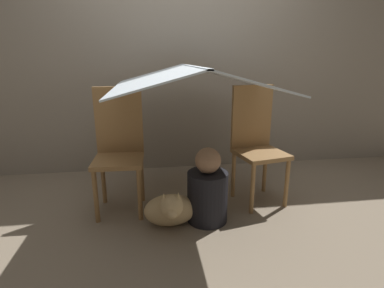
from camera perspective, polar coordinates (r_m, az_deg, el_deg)
name	(u,v)px	position (r m, az deg, el deg)	size (l,w,h in m)	color
ground_plane	(197,220)	(2.41, 0.87, -14.35)	(8.80, 8.80, 0.00)	gray
wall_back	(179,55)	(3.32, -2.56, 16.56)	(7.00, 0.05, 2.50)	gray
chair_left	(119,146)	(2.49, -13.73, -0.37)	(0.40, 0.40, 1.00)	olive
chair_right	(256,141)	(2.64, 12.15, 0.63)	(0.45, 0.45, 1.00)	olive
sheet_canopy	(192,77)	(2.33, 0.00, 12.69)	(1.18, 1.39, 0.17)	silver
person_front	(208,191)	(2.31, 2.97, -8.94)	(0.31, 0.31, 0.59)	black
dog	(170,209)	(2.26, -4.14, -12.30)	(0.39, 0.36, 0.34)	tan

